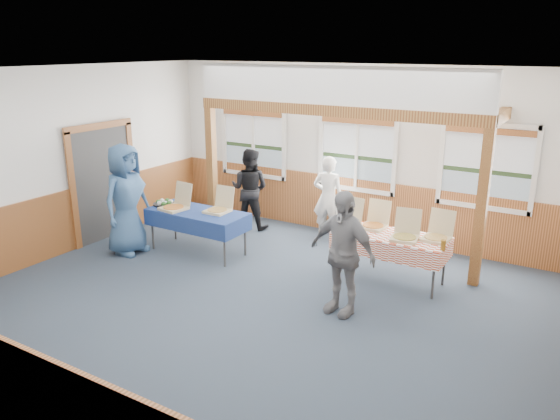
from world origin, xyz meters
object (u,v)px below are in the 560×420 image
at_px(woman_white, 328,198).
at_px(woman_black, 250,189).
at_px(man_blue, 126,199).
at_px(person_grey, 342,253).
at_px(table_left, 197,214).
at_px(table_right, 391,238).

bearing_deg(woman_white, woman_black, -1.55).
xyz_separation_m(woman_white, man_blue, (-2.65, -2.46, 0.18)).
distance_m(woman_white, person_grey, 2.98).
bearing_deg(man_blue, table_left, -59.33).
xyz_separation_m(table_left, person_grey, (3.10, -0.75, 0.16)).
xyz_separation_m(table_right, woman_white, (-1.69, 1.27, 0.10)).
xyz_separation_m(table_right, woman_black, (-3.29, 1.03, 0.10)).
bearing_deg(man_blue, person_grey, -92.11).
distance_m(table_left, table_right, 3.36).
bearing_deg(person_grey, woman_black, 153.29).
relative_size(table_left, woman_white, 1.22).
xyz_separation_m(woman_black, man_blue, (-1.05, -2.23, 0.17)).
distance_m(table_right, person_grey, 1.34).
bearing_deg(woman_white, person_grey, 110.13).
xyz_separation_m(table_left, table_right, (3.31, 0.57, -0.00)).
bearing_deg(person_grey, table_right, 91.71).
height_order(table_right, woman_white, woman_white).
relative_size(woman_white, woman_black, 0.99).
bearing_deg(person_grey, woman_white, 130.45).
xyz_separation_m(woman_white, person_grey, (1.49, -2.58, 0.07)).
bearing_deg(table_right, man_blue, -146.69).
height_order(table_left, person_grey, person_grey).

